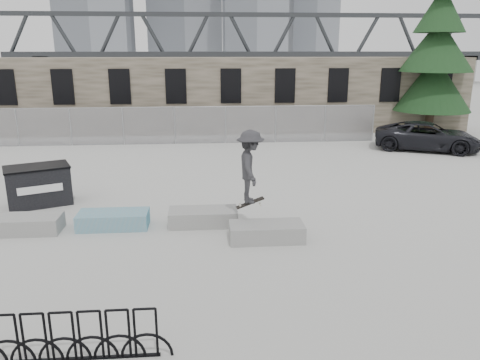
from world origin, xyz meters
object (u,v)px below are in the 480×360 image
planter_center_left (113,219)px  dumpster (38,185)px  planter_center_right (203,216)px  spruce_tree (437,52)px  skateboarder (250,167)px  suv (428,136)px  planter_far_left (25,224)px  planter_offset (267,231)px  bike_rack (35,339)px

planter_center_left → dumpster: bearing=140.6°
planter_center_right → spruce_tree: spruce_tree is taller
dumpster → skateboarder: skateboarder is taller
skateboarder → dumpster: bearing=65.3°
planter_center_left → suv: 17.06m
suv → skateboarder: skateboarder is taller
planter_center_right → spruce_tree: bearing=46.2°
planter_far_left → spruce_tree: bearing=37.8°
planter_center_right → suv: 14.99m
planter_offset → skateboarder: size_ratio=0.93×
planter_offset → bike_rack: bike_rack is taller
skateboarder → bike_rack: bearing=142.6°
planter_center_left → bike_rack: 6.08m
planter_offset → suv: (9.73, 10.97, 0.46)m
planter_far_left → suv: bearing=30.9°
planter_center_right → dumpster: size_ratio=0.86×
dumpster → bike_rack: (2.65, -8.39, -0.22)m
planter_offset → skateboarder: (-0.41, 0.45, 1.70)m
planter_offset → dumpster: size_ratio=0.86×
planter_center_right → spruce_tree: (13.82, 14.43, 4.58)m
planter_center_right → skateboarder: (1.30, -0.85, 1.70)m
planter_offset → bike_rack: bearing=-133.0°
planter_far_left → planter_offset: bearing=-9.3°
planter_far_left → planter_center_right: bearing=2.2°
planter_offset → dumpster: bearing=153.2°
dumpster → spruce_tree: (19.23, 12.13, 4.17)m
planter_far_left → dumpster: dumpster is taller
planter_center_left → suv: suv is taller
planter_far_left → skateboarder: size_ratio=0.93×
suv → spruce_tree: bearing=-2.7°
dumpster → skateboarder: 7.53m
planter_far_left → planter_offset: same height
planter_center_right → planter_offset: bearing=-37.2°
planter_offset → dumpster: dumpster is taller
skateboarder → planter_center_right: bearing=57.3°
planter_center_right → suv: size_ratio=0.39×
dumpster → bike_rack: 8.80m
planter_center_right → planter_offset: (1.71, -1.29, 0.00)m
planter_center_left → spruce_tree: 22.34m
planter_offset → bike_rack: 6.56m
planter_offset → planter_center_right: bearing=142.8°
bike_rack → skateboarder: bearing=52.2°
planter_center_left → spruce_tree: bearing=41.4°
planter_far_left → planter_center_left: same height
dumpster → spruce_tree: bearing=8.9°
planter_offset → bike_rack: (-4.47, -4.80, 0.19)m
planter_center_right → planter_far_left: bearing=-177.8°
dumpster → spruce_tree: spruce_tree is taller
planter_offset → spruce_tree: 20.36m
planter_center_right → skateboarder: 2.30m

